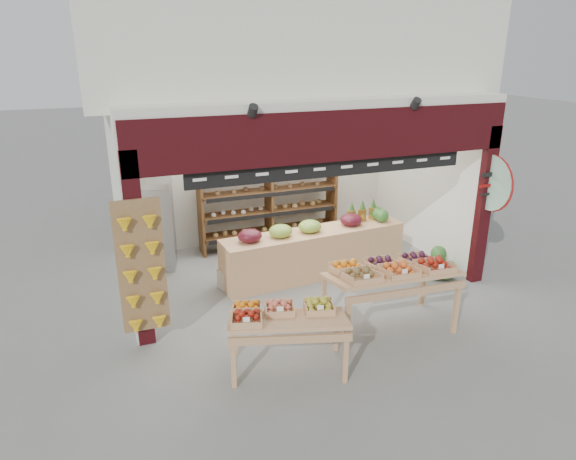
# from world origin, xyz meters

# --- Properties ---
(ground) EXTENTS (60.00, 60.00, 0.00)m
(ground) POSITION_xyz_m (0.00, 0.00, 0.00)
(ground) COLOR slate
(ground) RESTS_ON ground
(shop_structure) EXTENTS (6.36, 5.12, 5.40)m
(shop_structure) POSITION_xyz_m (0.00, 1.61, 3.92)
(shop_structure) COLOR silver
(shop_structure) RESTS_ON ground
(banana_board) EXTENTS (0.60, 0.15, 1.80)m
(banana_board) POSITION_xyz_m (-2.73, -1.17, 1.12)
(banana_board) COLOR olive
(banana_board) RESTS_ON ground
(gift_sign) EXTENTS (0.04, 0.93, 0.92)m
(gift_sign) POSITION_xyz_m (2.75, -1.15, 1.75)
(gift_sign) COLOR #A3CCB6
(gift_sign) RESTS_ON ground
(back_shelving) EXTENTS (2.79, 0.46, 1.74)m
(back_shelving) POSITION_xyz_m (0.00, 1.81, 1.09)
(back_shelving) COLOR brown
(back_shelving) RESTS_ON ground
(refrigerator) EXTENTS (0.76, 0.76, 1.63)m
(refrigerator) POSITION_xyz_m (-2.25, 1.49, 0.81)
(refrigerator) COLOR #A8AAAF
(refrigerator) RESTS_ON ground
(cardboard_stack) EXTENTS (0.98, 0.75, 0.60)m
(cardboard_stack) POSITION_xyz_m (-0.99, 0.29, 0.22)
(cardboard_stack) COLOR beige
(cardboard_stack) RESTS_ON ground
(mid_counter) EXTENTS (3.32, 0.89, 1.04)m
(mid_counter) POSITION_xyz_m (0.24, 0.14, 0.45)
(mid_counter) COLOR tan
(mid_counter) RESTS_ON ground
(display_table_left) EXTENTS (1.61, 1.19, 0.94)m
(display_table_left) POSITION_xyz_m (-1.25, -2.21, 0.70)
(display_table_left) COLOR tan
(display_table_left) RESTS_ON ground
(display_table_right) EXTENTS (1.82, 1.10, 1.10)m
(display_table_right) POSITION_xyz_m (0.53, -1.86, 0.87)
(display_table_right) COLOR tan
(display_table_right) RESTS_ON ground
(watermelon_pile) EXTENTS (0.67, 0.67, 0.53)m
(watermelon_pile) POSITION_xyz_m (2.27, -0.64, 0.17)
(watermelon_pile) COLOR #1A4C19
(watermelon_pile) RESTS_ON ground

